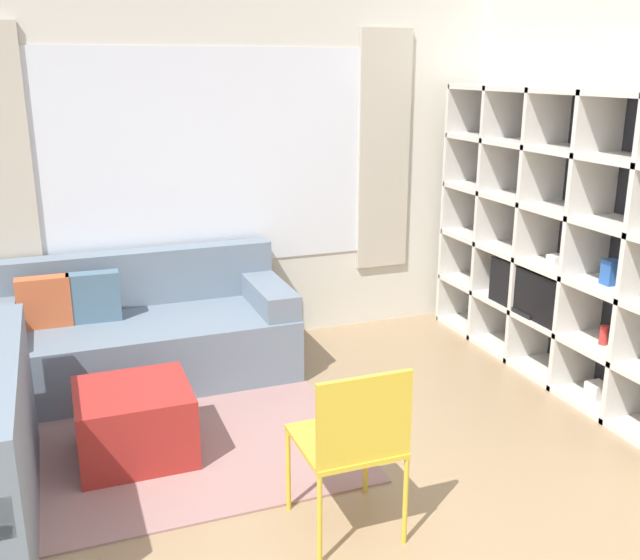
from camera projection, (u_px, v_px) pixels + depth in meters
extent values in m
cube|color=silver|center=(208.00, 173.00, 5.34)|extent=(5.79, 0.07, 2.70)
cube|color=white|center=(208.00, 160.00, 5.27)|extent=(2.53, 0.01, 1.60)
cube|color=beige|center=(384.00, 152.00, 5.75)|extent=(0.44, 0.03, 1.90)
cube|color=silver|center=(599.00, 185.00, 4.77)|extent=(0.07, 4.16, 2.70)
cube|color=gray|center=(100.00, 453.00, 4.04)|extent=(2.85, 1.69, 0.01)
cube|color=#232328|center=(583.00, 236.00, 4.91)|extent=(0.02, 2.53, 1.98)
cube|color=silver|center=(586.00, 247.00, 4.62)|extent=(0.39, 0.04, 1.98)
cube|color=silver|center=(537.00, 231.00, 5.07)|extent=(0.39, 0.04, 1.98)
cube|color=silver|center=(497.00, 217.00, 5.53)|extent=(0.39, 0.04, 1.98)
cube|color=silver|center=(462.00, 206.00, 5.98)|extent=(0.39, 0.04, 1.98)
cube|color=silver|center=(548.00, 370.00, 5.12)|extent=(0.39, 2.53, 0.04)
cube|color=silver|center=(553.00, 321.00, 5.01)|extent=(0.39, 2.53, 0.04)
cube|color=silver|center=(558.00, 267.00, 4.90)|extent=(0.39, 2.53, 0.04)
cube|color=silver|center=(564.00, 210.00, 4.79)|extent=(0.39, 2.53, 0.04)
cube|color=silver|center=(570.00, 150.00, 4.67)|extent=(0.39, 2.53, 0.04)
cube|color=silver|center=(575.00, 91.00, 4.57)|extent=(0.39, 2.53, 0.04)
cube|color=black|center=(524.00, 292.00, 5.04)|extent=(0.04, 0.81, 0.34)
cube|color=black|center=(525.00, 312.00, 5.09)|extent=(0.10, 0.24, 0.03)
cube|color=white|center=(597.00, 391.00, 4.63)|extent=(0.12, 0.12, 0.11)
cube|color=#388947|center=(548.00, 312.00, 5.03)|extent=(0.08, 0.08, 0.08)
cylinder|color=red|center=(604.00, 335.00, 4.52)|extent=(0.05, 0.05, 0.12)
cube|color=#2856A8|center=(610.00, 272.00, 4.41)|extent=(0.09, 0.09, 0.16)
cylinder|color=#2856A8|center=(607.00, 278.00, 4.44)|extent=(0.05, 0.05, 0.07)
cube|color=white|center=(556.00, 260.00, 4.88)|extent=(0.10, 0.10, 0.06)
cube|color=slate|center=(143.00, 350.00, 4.96)|extent=(2.05, 0.92, 0.45)
cube|color=slate|center=(133.00, 278.00, 5.17)|extent=(2.05, 0.18, 0.40)
cube|color=slate|center=(267.00, 293.00, 5.17)|extent=(0.24, 0.86, 0.17)
cube|color=slate|center=(94.00, 297.00, 4.83)|extent=(0.34, 0.13, 0.34)
cube|color=#C65B33|center=(44.00, 302.00, 4.72)|extent=(0.34, 0.12, 0.34)
cube|color=slate|center=(3.00, 399.00, 3.28)|extent=(0.18, 1.63, 0.40)
cube|color=#A82823|center=(135.00, 423.00, 3.97)|extent=(0.62, 0.58, 0.41)
cylinder|color=gold|center=(366.00, 454.00, 3.62)|extent=(0.02, 0.02, 0.44)
cylinder|color=gold|center=(288.00, 470.00, 3.48)|extent=(0.02, 0.02, 0.44)
cylinder|color=gold|center=(405.00, 501.00, 3.23)|extent=(0.02, 0.02, 0.44)
cylinder|color=gold|center=(320.00, 521.00, 3.09)|extent=(0.02, 0.02, 0.44)
cube|color=gold|center=(345.00, 441.00, 3.29)|extent=(0.44, 0.46, 0.02)
cube|color=gold|center=(364.00, 420.00, 3.04)|extent=(0.44, 0.02, 0.40)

